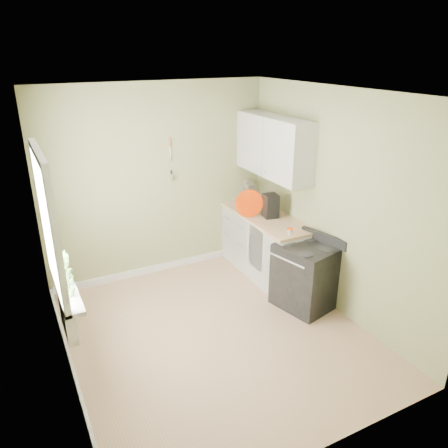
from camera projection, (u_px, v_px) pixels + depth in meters
name	position (u px, v px, depth m)	size (l,w,h in m)	color
floor	(216.00, 335.00, 5.07)	(3.20, 3.60, 0.02)	#A87E5D
ceiling	(214.00, 92.00, 4.04)	(3.20, 3.60, 0.02)	white
wall_back	(158.00, 183.00, 6.05)	(3.20, 0.02, 2.70)	#979A69
wall_left	(52.00, 259.00, 3.87)	(0.02, 3.60, 2.70)	#979A69
wall_right	(335.00, 203.00, 5.24)	(0.02, 3.60, 2.70)	#979A69
base_cabinets	(266.00, 246.00, 6.27)	(0.60, 1.60, 0.87)	silver
countertop	(267.00, 217.00, 6.10)	(0.64, 1.60, 0.04)	tan
upper_cabinets	(274.00, 146.00, 5.88)	(0.35, 1.40, 0.80)	silver
window	(48.00, 226.00, 4.06)	(0.06, 1.14, 1.44)	white
window_sill	(66.00, 287.00, 4.34)	(0.18, 1.14, 0.04)	white
radiator	(68.00, 318.00, 4.41)	(0.12, 0.50, 0.35)	white
wall_utensils	(171.00, 166.00, 6.03)	(0.02, 0.14, 0.58)	tan
stove	(305.00, 276.00, 5.49)	(0.74, 0.80, 0.95)	black
stand_mixer	(249.00, 194.00, 6.51)	(0.23, 0.32, 0.36)	#B2B2B7
kettle	(248.00, 206.00, 6.18)	(0.18, 0.10, 0.18)	silver
coffee_maker	(270.00, 206.00, 5.99)	(0.22, 0.23, 0.32)	black
red_tray	(249.00, 203.00, 5.98)	(0.39, 0.39, 0.02)	#B22A02
jar	(290.00, 231.00, 5.46)	(0.08, 0.08, 0.08)	tan
plant_a	(69.00, 282.00, 4.08)	(0.16, 0.11, 0.30)	#477333
plant_b	(64.00, 268.00, 4.32)	(0.17, 0.14, 0.31)	#477333
plant_c	(61.00, 263.00, 4.47)	(0.16, 0.16, 0.28)	#477333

